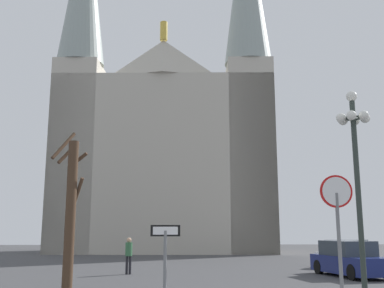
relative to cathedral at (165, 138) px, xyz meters
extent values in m
cube|color=#BCB5A5|center=(0.06, 0.93, -2.89)|extent=(20.60, 11.92, 15.87)
pyramid|color=#BCB5A5|center=(-0.22, -3.37, 6.79)|extent=(7.10, 2.46, 3.50)
cylinder|color=gold|center=(-0.22, -3.37, 9.44)|extent=(0.70, 0.70, 1.80)
cube|color=#BCB5A5|center=(-8.08, -1.82, -2.14)|extent=(4.31, 4.31, 17.38)
cube|color=#BCB5A5|center=(7.77, -2.87, -2.14)|extent=(4.31, 4.31, 17.38)
cylinder|color=slate|center=(3.88, -33.26, -9.44)|extent=(0.08, 0.08, 2.78)
cylinder|color=red|center=(3.88, -33.26, -8.01)|extent=(0.72, 0.05, 0.72)
cylinder|color=white|center=(3.88, -33.28, -8.01)|extent=(0.63, 0.01, 0.63)
cylinder|color=slate|center=(0.14, -33.45, -9.85)|extent=(0.07, 0.07, 1.97)
cube|color=black|center=(0.14, -33.45, -8.86)|extent=(0.62, 0.06, 0.23)
cube|color=white|center=(0.14, -33.47, -8.86)|extent=(0.52, 0.03, 0.16)
cylinder|color=#2D3833|center=(5.81, -29.95, -7.90)|extent=(0.16, 0.16, 5.86)
sphere|color=white|center=(5.81, -29.95, -4.81)|extent=(0.33, 0.33, 0.33)
sphere|color=white|center=(6.18, -29.95, -5.50)|extent=(0.29, 0.29, 0.29)
cylinder|color=#2D3833|center=(5.99, -29.95, -5.50)|extent=(0.05, 0.38, 0.05)
sphere|color=white|center=(5.99, -29.63, -5.50)|extent=(0.29, 0.29, 0.29)
cylinder|color=#2D3833|center=(5.90, -29.79, -5.50)|extent=(0.35, 0.23, 0.05)
sphere|color=white|center=(5.62, -29.63, -5.50)|extent=(0.29, 0.29, 0.29)
cylinder|color=#2D3833|center=(5.71, -29.79, -5.50)|extent=(0.35, 0.23, 0.05)
sphere|color=white|center=(5.43, -29.95, -5.50)|extent=(0.29, 0.29, 0.29)
cylinder|color=#2D3833|center=(5.62, -29.95, -5.50)|extent=(0.05, 0.38, 0.05)
sphere|color=white|center=(5.62, -30.28, -5.50)|extent=(0.29, 0.29, 0.29)
cylinder|color=#2D3833|center=(5.71, -30.11, -5.50)|extent=(0.35, 0.23, 0.05)
sphere|color=white|center=(5.99, -30.28, -5.50)|extent=(0.29, 0.29, 0.29)
cylinder|color=#2D3833|center=(5.90, -30.11, -5.50)|extent=(0.35, 0.23, 0.05)
cylinder|color=#473323|center=(-3.05, -27.47, -8.33)|extent=(0.34, 0.34, 5.00)
cylinder|color=#473323|center=(-3.45, -27.21, -5.93)|extent=(0.67, 0.95, 1.11)
cylinder|color=#473323|center=(-2.85, -27.31, -7.52)|extent=(0.47, 0.54, 0.90)
cylinder|color=#473323|center=(-2.96, -27.15, -6.45)|extent=(0.74, 0.31, 0.60)
cylinder|color=#473323|center=(-3.31, -27.25, -6.23)|extent=(0.59, 0.66, 0.80)
cube|color=silver|center=(10.21, -17.61, -10.33)|extent=(4.25, 4.52, 0.70)
cube|color=#333D47|center=(10.36, -17.44, -9.67)|extent=(2.85, 2.94, 0.62)
cylinder|color=black|center=(9.87, -19.28, -10.51)|extent=(0.58, 0.63, 0.64)
cylinder|color=black|center=(8.62, -18.20, -10.51)|extent=(0.58, 0.63, 0.64)
cylinder|color=black|center=(11.81, -17.02, -10.51)|extent=(0.58, 0.63, 0.64)
cylinder|color=black|center=(10.56, -15.94, -10.51)|extent=(0.58, 0.63, 0.64)
cube|color=navy|center=(8.26, -22.99, -10.31)|extent=(2.36, 4.46, 0.73)
cube|color=#333D47|center=(8.23, -22.78, -9.63)|extent=(1.91, 2.59, 0.64)
cylinder|color=black|center=(7.71, -24.53, -10.51)|extent=(0.31, 0.67, 0.64)
cylinder|color=black|center=(8.82, -21.44, -10.51)|extent=(0.31, 0.67, 0.64)
cylinder|color=black|center=(7.27, -21.68, -10.51)|extent=(0.31, 0.67, 0.64)
cylinder|color=black|center=(-1.47, -21.37, -10.42)|extent=(0.12, 0.12, 0.82)
cylinder|color=black|center=(-1.62, -21.32, -10.42)|extent=(0.12, 0.12, 0.82)
cylinder|color=#33663F|center=(-1.55, -21.35, -9.70)|extent=(0.32, 0.32, 0.61)
sphere|color=tan|center=(-1.55, -21.35, -9.29)|extent=(0.22, 0.22, 0.22)
camera|label=1|loc=(0.14, -43.04, -8.87)|focal=42.46mm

